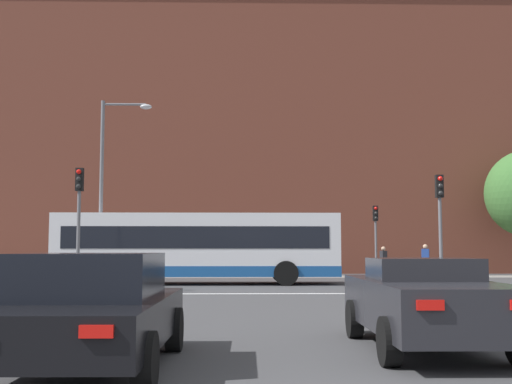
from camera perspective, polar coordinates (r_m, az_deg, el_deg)
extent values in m
cube|color=silver|center=(21.55, 0.37, -9.02)|extent=(9.50, 0.30, 0.01)
cube|color=gray|center=(34.13, -0.25, -7.54)|extent=(70.56, 2.50, 0.01)
cube|color=brown|center=(46.19, -0.04, 4.08)|extent=(44.93, 15.22, 17.63)
cube|color=#5B5954|center=(48.58, -0.04, 15.11)|extent=(45.82, 15.83, 1.19)
cube|color=brown|center=(50.81, -4.99, 16.34)|extent=(0.90, 0.90, 2.36)
cube|color=brown|center=(51.53, 4.42, 16.03)|extent=(0.90, 0.90, 2.36)
cube|color=brown|center=(53.62, 12.00, 15.27)|extent=(0.90, 0.90, 2.36)
cube|color=brown|center=(55.64, 20.86, 14.73)|extent=(0.90, 0.90, 2.36)
cube|color=black|center=(8.53, -14.58, -11.00)|extent=(1.96, 4.34, 0.56)
cube|color=black|center=(8.44, -14.56, -7.22)|extent=(1.67, 1.96, 0.57)
cylinder|color=black|center=(10.08, -17.95, -11.56)|extent=(0.23, 0.64, 0.64)
cylinder|color=black|center=(9.71, -7.28, -12.02)|extent=(0.23, 0.64, 0.64)
cylinder|color=black|center=(7.08, -9.82, -14.62)|extent=(0.23, 0.64, 0.64)
cube|color=red|center=(6.27, -14.00, -11.95)|extent=(0.32, 0.05, 0.12)
cube|color=#232328|center=(10.04, 14.86, -9.63)|extent=(1.80, 4.27, 0.71)
cube|color=#232328|center=(10.11, 14.63, -6.65)|extent=(1.53, 1.29, 0.33)
cylinder|color=black|center=(11.18, 8.75, -11.08)|extent=(0.22, 0.64, 0.64)
cylinder|color=black|center=(11.58, 17.22, -10.70)|extent=(0.22, 0.64, 0.64)
cylinder|color=black|center=(8.60, 11.77, -12.87)|extent=(0.22, 0.64, 0.64)
cube|color=red|center=(7.82, 15.23, -9.68)|extent=(0.32, 0.05, 0.12)
cube|color=silver|center=(27.25, -5.21, -4.71)|extent=(11.78, 2.47, 2.60)
cube|color=#194C8E|center=(27.27, -5.23, -6.97)|extent=(11.80, 2.49, 0.44)
cube|color=black|center=(27.25, -5.21, -4.08)|extent=(10.84, 2.50, 0.90)
cylinder|color=black|center=(28.45, 2.35, -7.05)|extent=(1.00, 0.28, 1.00)
cylinder|color=black|center=(26.08, 2.68, -7.23)|extent=(1.00, 0.28, 1.00)
cylinder|color=black|center=(28.92, -12.36, -6.90)|extent=(1.00, 0.28, 1.00)
cylinder|color=black|center=(26.59, -13.34, -7.06)|extent=(1.00, 0.28, 1.00)
cylinder|color=slate|center=(23.22, 16.10, -4.51)|extent=(0.12, 0.12, 3.27)
cube|color=black|center=(23.32, 15.98, 0.50)|extent=(0.26, 0.20, 0.80)
sphere|color=red|center=(23.22, 16.06, 1.15)|extent=(0.17, 0.17, 0.17)
sphere|color=black|center=(23.20, 16.08, 0.53)|extent=(0.17, 0.17, 0.17)
sphere|color=black|center=(23.17, 16.09, -0.10)|extent=(0.17, 0.17, 0.17)
cylinder|color=slate|center=(34.23, 10.62, -5.00)|extent=(0.12, 0.12, 2.94)
cube|color=black|center=(34.28, 10.57, -1.87)|extent=(0.26, 0.20, 0.80)
sphere|color=red|center=(34.17, 10.60, -1.43)|extent=(0.17, 0.17, 0.17)
sphere|color=black|center=(34.15, 10.61, -1.86)|extent=(0.17, 0.17, 0.17)
sphere|color=black|center=(34.14, 10.62, -2.29)|extent=(0.17, 0.17, 0.17)
cylinder|color=slate|center=(22.93, -15.53, -4.25)|extent=(0.12, 0.12, 3.49)
cube|color=black|center=(23.05, -15.41, 1.08)|extent=(0.26, 0.20, 0.80)
sphere|color=red|center=(22.95, -15.47, 1.75)|extent=(0.17, 0.17, 0.17)
sphere|color=black|center=(22.93, -15.49, 1.11)|extent=(0.17, 0.17, 0.17)
sphere|color=black|center=(22.90, -15.50, 0.48)|extent=(0.17, 0.17, 0.17)
cylinder|color=slate|center=(27.77, -13.60, 0.04)|extent=(0.16, 0.16, 7.78)
cylinder|color=slate|center=(28.16, -11.61, 7.64)|extent=(1.83, 0.10, 0.10)
ellipsoid|color=#B2B2B7|center=(27.99, -9.75, 7.47)|extent=(0.50, 0.36, 0.22)
cylinder|color=black|center=(36.11, 14.72, -6.60)|extent=(0.13, 0.13, 0.82)
cylinder|color=black|center=(36.10, 14.99, -6.59)|extent=(0.13, 0.13, 0.82)
cube|color=navy|center=(36.09, 14.82, -5.42)|extent=(0.45, 0.35, 0.65)
sphere|color=tan|center=(36.09, 14.81, -4.71)|extent=(0.25, 0.25, 0.25)
cylinder|color=brown|center=(35.56, 11.20, -6.74)|extent=(0.13, 0.13, 0.77)
cylinder|color=brown|center=(35.70, 11.36, -6.73)|extent=(0.13, 0.13, 0.77)
cube|color=#232328|center=(35.62, 11.26, -5.63)|extent=(0.45, 0.43, 0.61)
sphere|color=tan|center=(35.61, 11.25, -4.96)|extent=(0.23, 0.23, 0.23)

